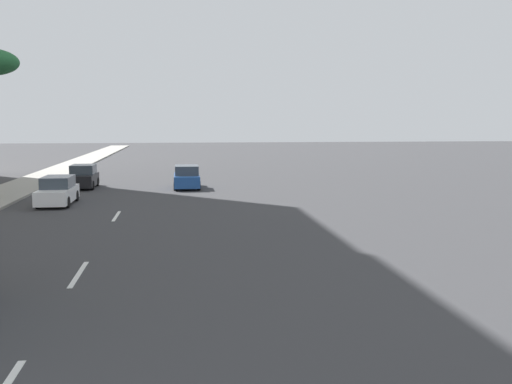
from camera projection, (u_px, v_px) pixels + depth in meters
The scene contains 6 objects.
ground_plane at pixel (127, 200), 35.99m from camera, with size 198.00×198.00×0.00m, color #38383A.
lane_stripe_mid at pixel (79, 274), 18.35m from camera, with size 3.20×0.16×0.01m, color silver.
lane_stripe_far at pixel (116, 216), 29.63m from camera, with size 3.20×0.16×0.01m, color silver.
car_second at pixel (58, 191), 33.76m from camera, with size 4.63×1.81×1.62m.
car_third at pixel (83, 177), 42.15m from camera, with size 4.02×1.84×1.68m.
car_fourth at pixel (187, 178), 41.94m from camera, with size 4.14×1.86×1.66m.
Camera 1 is at (-4.92, -3.17, 4.77)m, focal length 40.94 mm.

